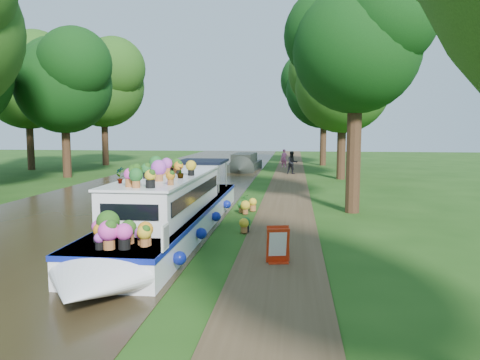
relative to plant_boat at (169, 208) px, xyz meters
name	(u,v)px	position (x,y,z in m)	size (l,w,h in m)	color
ground	(248,226)	(2.25, 1.71, -0.85)	(100.00, 100.00, 0.00)	#1A3F0F
canal_water	(79,222)	(-3.75, 1.71, -0.84)	(10.00, 100.00, 0.02)	black
towpath	(284,226)	(3.45, 1.71, -0.84)	(2.20, 100.00, 0.03)	#43331F
plant_boat	(169,208)	(0.00, 0.00, 0.00)	(2.29, 13.52, 2.30)	white
tree_near_overhang	(356,40)	(6.04, 4.77, 5.75)	(5.52, 5.28, 8.99)	#321E10
tree_near_mid	(343,78)	(6.73, 16.79, 5.58)	(6.90, 6.60, 9.40)	#321E10
tree_near_far	(324,84)	(6.23, 27.80, 6.20)	(7.59, 7.26, 10.30)	#321E10
tree_far_c	(64,78)	(-11.27, 15.79, 5.67)	(7.13, 6.82, 9.59)	#321E10
tree_far_d	(103,80)	(-12.77, 25.80, 6.55)	(8.05, 7.70, 10.85)	#321E10
tree_far_h	(28,78)	(-16.77, 20.80, 6.28)	(7.82, 7.48, 10.49)	#321E10
second_boat	(245,164)	(-0.05, 22.11, -0.32)	(2.26, 6.79, 1.30)	black
sandwich_board	(278,246)	(3.41, -2.56, -0.43)	(0.58, 0.53, 0.88)	red
pedestrian_pink	(284,158)	(2.93, 25.02, -0.07)	(0.55, 0.36, 1.50)	#DF5B75
pedestrian_dark	(292,163)	(3.63, 19.28, -0.01)	(0.78, 0.61, 1.62)	black
verge_plant	(245,199)	(1.65, 6.36, -0.65)	(0.36, 0.32, 0.40)	#1E671F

